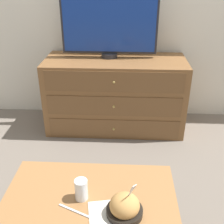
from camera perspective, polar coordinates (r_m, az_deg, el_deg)
The scene contains 8 objects.
ground_plane at distance 3.19m, azimuth 2.71°, elevation 0.00°, with size 12.00×12.00×0.00m, color #70665B.
dresser at distance 2.77m, azimuth 0.68°, elevation 3.63°, with size 1.32×0.56×0.70m.
tv at distance 2.64m, azimuth -0.50°, elevation 17.43°, with size 0.88×0.15×0.59m.
coffee_table at distance 1.53m, azimuth -4.36°, elevation -18.51°, with size 0.88×0.54×0.44m.
takeout_bowl at distance 1.37m, azimuth 2.66°, elevation -18.76°, with size 0.17×0.17×0.19m.
drink_cup at distance 1.45m, azimuth -6.16°, elevation -15.60°, with size 0.06×0.06×0.11m.
napkin at distance 1.40m, azimuth -0.49°, elevation -20.23°, with size 0.22×0.22×0.00m.
knife at distance 1.42m, azimuth -7.18°, elevation -19.45°, with size 0.18×0.09×0.01m.
Camera 1 is at (-0.00, -2.83, 1.48)m, focal length 45.00 mm.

